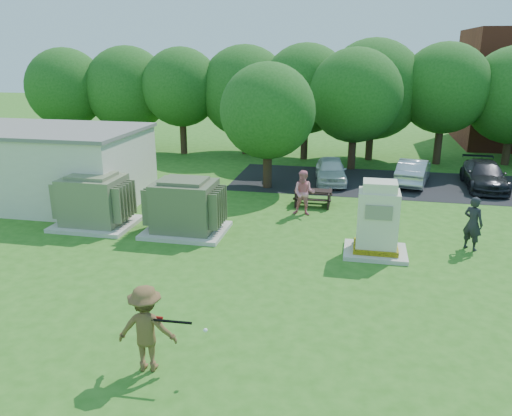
% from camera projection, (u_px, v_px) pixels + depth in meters
% --- Properties ---
extents(ground, '(120.00, 120.00, 0.00)m').
position_uv_depth(ground, '(227.00, 294.00, 14.09)').
color(ground, '#2D6619').
rests_on(ground, ground).
extents(service_building, '(10.00, 5.00, 3.20)m').
position_uv_depth(service_building, '(29.00, 166.00, 22.28)').
color(service_building, beige).
rests_on(service_building, ground).
extents(service_building_roof, '(10.20, 5.20, 0.15)m').
position_uv_depth(service_building_roof, '(24.00, 129.00, 21.78)').
color(service_building_roof, slate).
rests_on(service_building_roof, service_building).
extents(parking_strip, '(20.00, 6.00, 0.01)m').
position_uv_depth(parking_strip, '(429.00, 185.00, 25.30)').
color(parking_strip, '#232326').
rests_on(parking_strip, ground).
extents(transformer_left, '(3.00, 2.40, 2.07)m').
position_uv_depth(transformer_left, '(94.00, 202.00, 19.26)').
color(transformer_left, beige).
rests_on(transformer_left, ground).
extents(transformer_right, '(3.00, 2.40, 2.07)m').
position_uv_depth(transformer_right, '(185.00, 208.00, 18.54)').
color(transformer_right, beige).
rests_on(transformer_right, ground).
extents(generator_cabinet, '(2.07, 1.70, 2.53)m').
position_uv_depth(generator_cabinet, '(377.00, 223.00, 16.52)').
color(generator_cabinet, beige).
rests_on(generator_cabinet, ground).
extents(picnic_table, '(1.63, 1.23, 0.70)m').
position_uv_depth(picnic_table, '(313.00, 196.00, 21.99)').
color(picnic_table, black).
rests_on(picnic_table, ground).
extents(batter, '(1.34, 0.89, 1.94)m').
position_uv_depth(batter, '(146.00, 328.00, 10.51)').
color(batter, brown).
rests_on(batter, ground).
extents(person_by_generator, '(0.82, 0.79, 1.89)m').
position_uv_depth(person_by_generator, '(473.00, 223.00, 16.94)').
color(person_by_generator, black).
rests_on(person_by_generator, ground).
extents(person_at_picnic, '(0.95, 0.75, 1.89)m').
position_uv_depth(person_at_picnic, '(304.00, 193.00, 20.53)').
color(person_at_picnic, pink).
rests_on(person_at_picnic, ground).
extents(car_white, '(1.94, 3.93, 1.29)m').
position_uv_depth(car_white, '(331.00, 170.00, 25.73)').
color(car_white, silver).
rests_on(car_white, ground).
extents(car_silver_a, '(2.16, 4.16, 1.31)m').
position_uv_depth(car_silver_a, '(413.00, 171.00, 25.44)').
color(car_silver_a, '#B1B0B5').
rests_on(car_silver_a, ground).
extents(car_dark, '(1.90, 4.49, 1.29)m').
position_uv_depth(car_dark, '(484.00, 175.00, 24.71)').
color(car_dark, black).
rests_on(car_dark, ground).
extents(batting_equipment, '(1.16, 0.28, 0.31)m').
position_uv_depth(batting_equipment, '(174.00, 322.00, 10.25)').
color(batting_equipment, black).
rests_on(batting_equipment, ground).
extents(tree_row, '(41.30, 13.30, 7.30)m').
position_uv_depth(tree_row, '(335.00, 92.00, 29.74)').
color(tree_row, '#47301E').
rests_on(tree_row, ground).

